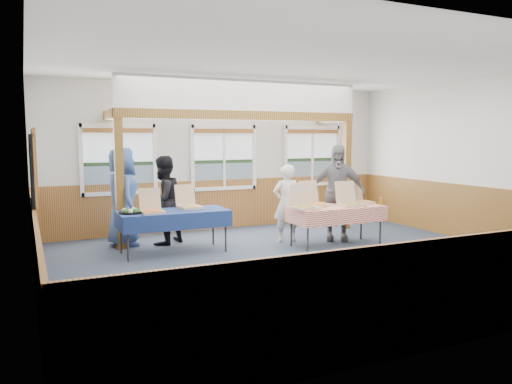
# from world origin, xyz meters

# --- Properties ---
(floor) EXTENTS (8.00, 8.00, 0.00)m
(floor) POSITION_xyz_m (0.00, 0.00, 0.00)
(floor) COLOR #262D3F
(floor) RESTS_ON ground
(ceiling) EXTENTS (8.00, 8.00, 0.00)m
(ceiling) POSITION_xyz_m (0.00, 0.00, 3.20)
(ceiling) COLOR white
(ceiling) RESTS_ON wall_back
(wall_back) EXTENTS (8.00, 0.00, 8.00)m
(wall_back) POSITION_xyz_m (0.00, 3.50, 1.60)
(wall_back) COLOR silver
(wall_back) RESTS_ON floor
(wall_front) EXTENTS (8.00, 0.00, 8.00)m
(wall_front) POSITION_xyz_m (0.00, -3.50, 1.60)
(wall_front) COLOR silver
(wall_front) RESTS_ON floor
(wall_left) EXTENTS (0.00, 8.00, 8.00)m
(wall_left) POSITION_xyz_m (-4.00, 0.00, 1.60)
(wall_left) COLOR silver
(wall_left) RESTS_ON floor
(wall_right) EXTENTS (0.00, 8.00, 8.00)m
(wall_right) POSITION_xyz_m (4.00, 0.00, 1.60)
(wall_right) COLOR silver
(wall_right) RESTS_ON floor
(wainscot_back) EXTENTS (7.98, 0.05, 1.10)m
(wainscot_back) POSITION_xyz_m (0.00, 3.48, 0.55)
(wainscot_back) COLOR brown
(wainscot_back) RESTS_ON floor
(wainscot_front) EXTENTS (7.98, 0.05, 1.10)m
(wainscot_front) POSITION_xyz_m (0.00, -3.48, 0.55)
(wainscot_front) COLOR brown
(wainscot_front) RESTS_ON floor
(wainscot_left) EXTENTS (0.05, 6.98, 1.10)m
(wainscot_left) POSITION_xyz_m (-3.98, 0.00, 0.55)
(wainscot_left) COLOR brown
(wainscot_left) RESTS_ON floor
(wainscot_right) EXTENTS (0.05, 6.98, 1.10)m
(wainscot_right) POSITION_xyz_m (3.98, 0.00, 0.55)
(wainscot_right) COLOR brown
(wainscot_right) RESTS_ON floor
(cased_opening) EXTENTS (0.06, 1.30, 2.10)m
(cased_opening) POSITION_xyz_m (-3.96, 0.90, 1.05)
(cased_opening) COLOR #2D2D2D
(cased_opening) RESTS_ON wall_left
(window_left) EXTENTS (1.56, 0.10, 1.46)m
(window_left) POSITION_xyz_m (-2.30, 3.46, 1.68)
(window_left) COLOR white
(window_left) RESTS_ON wall_back
(window_mid) EXTENTS (1.56, 0.10, 1.46)m
(window_mid) POSITION_xyz_m (0.00, 3.46, 1.68)
(window_mid) COLOR white
(window_mid) RESTS_ON wall_back
(window_right) EXTENTS (1.56, 0.10, 1.46)m
(window_right) POSITION_xyz_m (2.30, 3.46, 1.68)
(window_right) COLOR white
(window_right) RESTS_ON wall_back
(post_left) EXTENTS (0.15, 0.15, 2.40)m
(post_left) POSITION_xyz_m (-2.50, 2.30, 1.20)
(post_left) COLOR #573B13
(post_left) RESTS_ON floor
(post_right) EXTENTS (0.15, 0.15, 2.40)m
(post_right) POSITION_xyz_m (2.50, 2.30, 1.20)
(post_right) COLOR #573B13
(post_right) RESTS_ON floor
(cross_beam) EXTENTS (5.15, 0.18, 0.18)m
(cross_beam) POSITION_xyz_m (0.00, 2.30, 2.49)
(cross_beam) COLOR #573B13
(cross_beam) RESTS_ON post_left
(table_left) EXTENTS (2.09, 1.61, 0.76)m
(table_left) POSITION_xyz_m (-1.70, 1.58, 0.70)
(table_left) COLOR #2D2D2D
(table_left) RESTS_ON floor
(table_right) EXTENTS (1.91, 1.16, 0.76)m
(table_right) POSITION_xyz_m (1.26, 0.84, 0.70)
(table_right) COLOR #2D2D2D
(table_right) RESTS_ON floor
(pizza_box_a) EXTENTS (0.38, 0.47, 0.41)m
(pizza_box_a) POSITION_xyz_m (-2.10, 1.47, 0.82)
(pizza_box_a) COLOR #CBB287
(pizza_box_a) RESTS_ON table_left
(pizza_box_b) EXTENTS (0.44, 0.51, 0.42)m
(pizza_box_b) POSITION_xyz_m (-1.35, 1.74, 0.82)
(pizza_box_b) COLOR #CBB287
(pizza_box_b) RESTS_ON table_left
(pizza_box_c) EXTENTS (0.39, 0.48, 0.43)m
(pizza_box_c) POSITION_xyz_m (0.51, 0.74, 0.82)
(pizza_box_c) COLOR #CBB287
(pizza_box_c) RESTS_ON table_right
(pizza_box_d) EXTENTS (0.47, 0.56, 0.46)m
(pizza_box_d) POSITION_xyz_m (0.90, 1.03, 0.83)
(pizza_box_d) COLOR #CBB287
(pizza_box_d) RESTS_ON table_right
(pizza_box_e) EXTENTS (0.47, 0.55, 0.45)m
(pizza_box_e) POSITION_xyz_m (1.51, 0.76, 0.83)
(pizza_box_e) COLOR #CBB287
(pizza_box_e) RESTS_ON table_right
(pizza_box_f) EXTENTS (0.41, 0.49, 0.42)m
(pizza_box_f) POSITION_xyz_m (1.90, 0.98, 0.82)
(pizza_box_f) COLOR #CBB287
(pizza_box_f) RESTS_ON table_right
(veggie_tray) EXTENTS (0.39, 0.39, 0.09)m
(veggie_tray) POSITION_xyz_m (-2.45, 1.58, 0.79)
(veggie_tray) COLOR black
(veggie_tray) RESTS_ON table_left
(drink_glass) EXTENTS (0.07, 0.07, 0.15)m
(drink_glass) POSITION_xyz_m (2.11, 0.59, 0.83)
(drink_glass) COLOR #996319
(drink_glass) RESTS_ON table_right
(woman_white) EXTENTS (0.59, 0.41, 1.53)m
(woman_white) POSITION_xyz_m (0.57, 1.57, 0.76)
(woman_white) COLOR silver
(woman_white) RESTS_ON floor
(woman_black) EXTENTS (1.05, 0.99, 1.70)m
(woman_black) POSITION_xyz_m (-1.68, 2.36, 0.85)
(woman_black) COLOR black
(woman_black) RESTS_ON floor
(man_blue) EXTENTS (0.66, 0.96, 1.87)m
(man_blue) POSITION_xyz_m (-2.41, 2.54, 0.94)
(man_blue) COLOR #37538A
(man_blue) RESTS_ON floor
(person_grey) EXTENTS (1.21, 0.97, 1.92)m
(person_grey) POSITION_xyz_m (1.54, 1.27, 0.96)
(person_grey) COLOR slate
(person_grey) RESTS_ON floor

